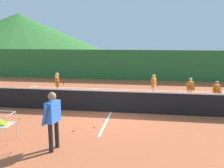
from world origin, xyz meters
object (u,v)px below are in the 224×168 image
student_0 (58,83)px  tennis_ball_5 (74,130)px  tennis_net (111,101)px  student_3 (217,91)px  ball_cart (2,123)px  student_2 (190,87)px  tennis_ball_4 (20,118)px  instructor (53,116)px  tennis_ball_0 (95,127)px  student_1 (154,84)px

student_0 → tennis_ball_5: bearing=-62.9°
tennis_net → student_3: student_3 is taller
tennis_net → ball_cart: tennis_net is taller
student_0 → student_2: size_ratio=1.12×
tennis_ball_4 → tennis_ball_5: 2.67m
tennis_net → student_0: 3.85m
instructor → student_2: (4.76, 6.12, -0.28)m
student_0 → ball_cart: size_ratio=1.52×
tennis_net → student_2: bearing=32.6°
student_2 → tennis_ball_5: student_2 is taller
student_3 → ball_cart: 9.24m
tennis_ball_4 → tennis_ball_5: size_ratio=1.00×
student_3 → ball_cart: size_ratio=1.33×
tennis_ball_5 → tennis_ball_4: bearing=160.0°
tennis_ball_0 → student_3: bearing=35.8°
tennis_net → student_3: bearing=20.2°
student_1 → ball_cart: 7.91m
tennis_ball_5 → student_3: bearing=35.6°
student_1 → tennis_ball_5: 5.97m
tennis_ball_4 → student_0: bearing=86.1°
student_1 → ball_cart: size_ratio=1.43×
tennis_ball_5 → ball_cart: bearing=-149.6°
student_2 → tennis_ball_5: 6.60m
instructor → tennis_ball_4: (-2.36, 2.35, -0.98)m
tennis_net → ball_cart: (-2.86, -3.46, 0.09)m
student_0 → tennis_ball_0: bearing=-54.1°
instructor → tennis_ball_5: 1.75m
student_0 → tennis_ball_5: size_ratio=20.10×
student_1 → tennis_ball_0: bearing=-114.5°
instructor → tennis_ball_5: size_ratio=24.93×
student_2 → tennis_ball_5: bearing=-134.5°
student_0 → student_1: bearing=8.7°
ball_cart → instructor: bearing=-9.9°
student_2 → tennis_ball_5: size_ratio=17.98×
student_2 → student_1: bearing=163.5°
student_2 → student_3: size_ratio=1.02×
tennis_net → tennis_ball_5: (-0.93, -2.34, -0.47)m
tennis_net → tennis_ball_0: size_ratio=174.61×
tennis_ball_0 → tennis_ball_4: same height
student_2 → ball_cart: size_ratio=1.36×
tennis_net → instructor: instructor is taller
instructor → tennis_ball_0: 2.25m
tennis_ball_0 → student_0: bearing=125.9°
tennis_ball_0 → tennis_net: bearing=80.9°
tennis_ball_0 → tennis_ball_5: same height
student_2 → student_0: bearing=-178.0°
student_2 → tennis_ball_4: bearing=-152.1°
student_3 → ball_cart: bearing=-145.6°
student_0 → tennis_ball_4: bearing=-93.9°
instructor → tennis_ball_4: instructor is taller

